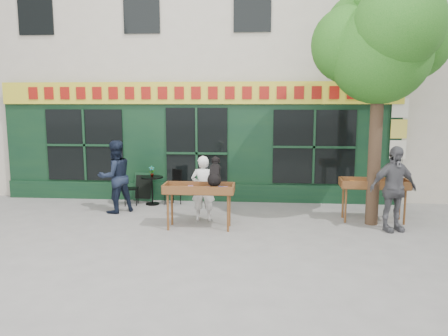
{
  "coord_description": "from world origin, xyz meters",
  "views": [
    {
      "loc": [
        1.79,
        -9.6,
        2.73
      ],
      "look_at": [
        0.92,
        0.5,
        1.22
      ],
      "focal_mm": 35.0,
      "sensor_mm": 36.0,
      "label": 1
    }
  ],
  "objects_px": {
    "book_cart_center": "(199,191)",
    "man_left": "(115,177)",
    "man_right": "(393,189)",
    "dog": "(215,171)",
    "woman": "(203,188)",
    "bistro_table": "(152,185)",
    "book_cart_right": "(374,186)"
  },
  "relations": [
    {
      "from": "book_cart_center",
      "to": "man_left",
      "type": "xyz_separation_m",
      "value": [
        -2.29,
        1.23,
        0.09
      ]
    },
    {
      "from": "book_cart_center",
      "to": "man_right",
      "type": "xyz_separation_m",
      "value": [
        4.16,
        0.17,
        0.1
      ]
    },
    {
      "from": "dog",
      "to": "woman",
      "type": "xyz_separation_m",
      "value": [
        -0.35,
        0.7,
        -0.53
      ]
    },
    {
      "from": "woman",
      "to": "man_right",
      "type": "height_order",
      "value": "man_right"
    },
    {
      "from": "dog",
      "to": "man_right",
      "type": "height_order",
      "value": "man_right"
    },
    {
      "from": "dog",
      "to": "bistro_table",
      "type": "distance_m",
      "value": 3.01
    },
    {
      "from": "woman",
      "to": "bistro_table",
      "type": "relative_size",
      "value": 2.01
    },
    {
      "from": "book_cart_right",
      "to": "man_right",
      "type": "bearing_deg",
      "value": -71.55
    },
    {
      "from": "bistro_table",
      "to": "man_left",
      "type": "xyz_separation_m",
      "value": [
        -0.7,
        -0.9,
        0.37
      ]
    },
    {
      "from": "book_cart_center",
      "to": "book_cart_right",
      "type": "relative_size",
      "value": 0.98
    },
    {
      "from": "man_right",
      "to": "bistro_table",
      "type": "relative_size",
      "value": 2.42
    },
    {
      "from": "dog",
      "to": "man_left",
      "type": "xyz_separation_m",
      "value": [
        -2.64,
        1.28,
        -0.38
      ]
    },
    {
      "from": "book_cart_center",
      "to": "man_left",
      "type": "relative_size",
      "value": 0.83
    },
    {
      "from": "man_right",
      "to": "book_cart_right",
      "type": "bearing_deg",
      "value": 88.45
    },
    {
      "from": "book_cart_center",
      "to": "man_left",
      "type": "height_order",
      "value": "man_left"
    },
    {
      "from": "woman",
      "to": "book_cart_right",
      "type": "xyz_separation_m",
      "value": [
        3.94,
        0.27,
        0.06
      ]
    },
    {
      "from": "woman",
      "to": "man_right",
      "type": "relative_size",
      "value": 0.83
    },
    {
      "from": "book_cart_right",
      "to": "man_left",
      "type": "xyz_separation_m",
      "value": [
        -6.23,
        0.3,
        0.09
      ]
    },
    {
      "from": "book_cart_center",
      "to": "man_right",
      "type": "distance_m",
      "value": 4.16
    },
    {
      "from": "book_cart_center",
      "to": "woman",
      "type": "height_order",
      "value": "woman"
    },
    {
      "from": "dog",
      "to": "book_cart_right",
      "type": "relative_size",
      "value": 0.39
    },
    {
      "from": "book_cart_center",
      "to": "dog",
      "type": "bearing_deg",
      "value": -8.39
    },
    {
      "from": "bistro_table",
      "to": "dog",
      "type": "bearing_deg",
      "value": -48.3
    },
    {
      "from": "dog",
      "to": "woman",
      "type": "bearing_deg",
      "value": 116.3
    },
    {
      "from": "woman",
      "to": "man_left",
      "type": "xyz_separation_m",
      "value": [
        -2.29,
        0.58,
        0.14
      ]
    },
    {
      "from": "man_right",
      "to": "bistro_table",
      "type": "distance_m",
      "value": 6.08
    },
    {
      "from": "woman",
      "to": "bistro_table",
      "type": "xyz_separation_m",
      "value": [
        -1.59,
        1.48,
        -0.22
      ]
    },
    {
      "from": "book_cart_right",
      "to": "bistro_table",
      "type": "xyz_separation_m",
      "value": [
        -5.53,
        1.2,
        -0.28
      ]
    },
    {
      "from": "book_cart_center",
      "to": "bistro_table",
      "type": "bearing_deg",
      "value": 126.5
    },
    {
      "from": "book_cart_right",
      "to": "woman",
      "type": "bearing_deg",
      "value": -173.5
    },
    {
      "from": "man_left",
      "to": "man_right",
      "type": "bearing_deg",
      "value": 127.25
    },
    {
      "from": "book_cart_center",
      "to": "man_left",
      "type": "bearing_deg",
      "value": 151.57
    }
  ]
}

